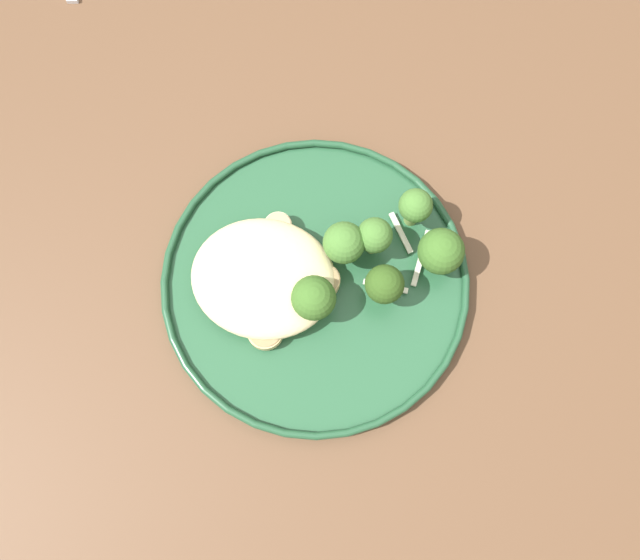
{
  "coord_description": "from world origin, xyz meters",
  "views": [
    {
      "loc": [
        0.0,
        0.14,
        1.34
      ],
      "look_at": [
        0.03,
        -0.01,
        0.76
      ],
      "focal_mm": 36.62,
      "sensor_mm": 36.0,
      "label": 1
    }
  ],
  "objects_px": {
    "seared_scallop_left_edge": "(270,333)",
    "broccoli_floret_rear_charred": "(389,286)",
    "dinner_plate": "(320,283)",
    "seared_scallop_large_seared": "(280,285)",
    "seared_scallop_on_noodles": "(216,274)",
    "seared_scallop_tilted_round": "(329,282)",
    "seared_scallop_front_small": "(295,311)",
    "seared_scallop_right_edge": "(251,293)",
    "broccoli_floret_right_tilted": "(380,237)",
    "broccoli_floret_tall_stalk": "(420,208)",
    "broccoli_floret_small_sprig": "(446,253)",
    "seared_scallop_rear_pale": "(283,228)",
    "broccoli_floret_left_leaning": "(349,244)",
    "broccoli_floret_split_head": "(319,299)"
  },
  "relations": [
    {
      "from": "seared_scallop_front_small",
      "to": "broccoli_floret_tall_stalk",
      "type": "relative_size",
      "value": 0.65
    },
    {
      "from": "seared_scallop_right_edge",
      "to": "seared_scallop_rear_pale",
      "type": "bearing_deg",
      "value": -103.42
    },
    {
      "from": "seared_scallop_right_edge",
      "to": "seared_scallop_front_small",
      "type": "xyz_separation_m",
      "value": [
        -0.04,
        0.01,
        0.0
      ]
    },
    {
      "from": "seared_scallop_right_edge",
      "to": "seared_scallop_tilted_round",
      "type": "bearing_deg",
      "value": -161.29
    },
    {
      "from": "broccoli_floret_right_tilted",
      "to": "broccoli_floret_small_sprig",
      "type": "distance_m",
      "value": 0.06
    },
    {
      "from": "dinner_plate",
      "to": "seared_scallop_large_seared",
      "type": "distance_m",
      "value": 0.04
    },
    {
      "from": "seared_scallop_front_small",
      "to": "broccoli_floret_left_leaning",
      "type": "relative_size",
      "value": 0.61
    },
    {
      "from": "broccoli_floret_right_tilted",
      "to": "broccoli_floret_split_head",
      "type": "bearing_deg",
      "value": 56.8
    },
    {
      "from": "broccoli_floret_right_tilted",
      "to": "broccoli_floret_tall_stalk",
      "type": "distance_m",
      "value": 0.05
    },
    {
      "from": "dinner_plate",
      "to": "seared_scallop_front_small",
      "type": "height_order",
      "value": "seared_scallop_front_small"
    },
    {
      "from": "dinner_plate",
      "to": "broccoli_floret_tall_stalk",
      "type": "distance_m",
      "value": 0.12
    },
    {
      "from": "broccoli_floret_tall_stalk",
      "to": "broccoli_floret_split_head",
      "type": "xyz_separation_m",
      "value": [
        0.08,
        0.1,
        -0.0
      ]
    },
    {
      "from": "seared_scallop_left_edge",
      "to": "broccoli_floret_left_leaning",
      "type": "height_order",
      "value": "broccoli_floret_left_leaning"
    },
    {
      "from": "broccoli_floret_tall_stalk",
      "to": "seared_scallop_left_edge",
      "type": "bearing_deg",
      "value": 49.92
    },
    {
      "from": "broccoli_floret_right_tilted",
      "to": "seared_scallop_tilted_round",
      "type": "bearing_deg",
      "value": 48.89
    },
    {
      "from": "seared_scallop_right_edge",
      "to": "broccoli_floret_rear_charred",
      "type": "height_order",
      "value": "broccoli_floret_rear_charred"
    },
    {
      "from": "seared_scallop_on_noodles",
      "to": "seared_scallop_left_edge",
      "type": "xyz_separation_m",
      "value": [
        -0.06,
        0.04,
        -0.0
      ]
    },
    {
      "from": "dinner_plate",
      "to": "broccoli_floret_small_sprig",
      "type": "height_order",
      "value": "broccoli_floret_small_sprig"
    },
    {
      "from": "broccoli_floret_rear_charred",
      "to": "seared_scallop_front_small",
      "type": "bearing_deg",
      "value": 23.15
    },
    {
      "from": "seared_scallop_left_edge",
      "to": "seared_scallop_front_small",
      "type": "relative_size",
      "value": 0.94
    },
    {
      "from": "seared_scallop_on_noodles",
      "to": "broccoli_floret_rear_charred",
      "type": "relative_size",
      "value": 0.52
    },
    {
      "from": "broccoli_floret_split_head",
      "to": "broccoli_floret_small_sprig",
      "type": "distance_m",
      "value": 0.12
    },
    {
      "from": "dinner_plate",
      "to": "broccoli_floret_right_tilted",
      "type": "relative_size",
      "value": 5.22
    },
    {
      "from": "seared_scallop_tilted_round",
      "to": "seared_scallop_right_edge",
      "type": "bearing_deg",
      "value": 18.71
    },
    {
      "from": "seared_scallop_right_edge",
      "to": "seared_scallop_rear_pale",
      "type": "distance_m",
      "value": 0.07
    },
    {
      "from": "seared_scallop_on_noodles",
      "to": "broccoli_floret_small_sprig",
      "type": "relative_size",
      "value": 0.52
    },
    {
      "from": "seared_scallop_front_small",
      "to": "broccoli_floret_left_leaning",
      "type": "height_order",
      "value": "broccoli_floret_left_leaning"
    },
    {
      "from": "seared_scallop_large_seared",
      "to": "seared_scallop_left_edge",
      "type": "relative_size",
      "value": 0.79
    },
    {
      "from": "dinner_plate",
      "to": "broccoli_floret_tall_stalk",
      "type": "xyz_separation_m",
      "value": [
        -0.08,
        -0.08,
        0.04
      ]
    },
    {
      "from": "seared_scallop_left_edge",
      "to": "broccoli_floret_split_head",
      "type": "distance_m",
      "value": 0.06
    },
    {
      "from": "dinner_plate",
      "to": "broccoli_floret_rear_charred",
      "type": "relative_size",
      "value": 5.45
    },
    {
      "from": "seared_scallop_left_edge",
      "to": "broccoli_floret_rear_charred",
      "type": "height_order",
      "value": "broccoli_floret_rear_charred"
    },
    {
      "from": "seared_scallop_rear_pale",
      "to": "seared_scallop_large_seared",
      "type": "bearing_deg",
      "value": 98.66
    },
    {
      "from": "seared_scallop_rear_pale",
      "to": "seared_scallop_left_edge",
      "type": "relative_size",
      "value": 0.79
    },
    {
      "from": "seared_scallop_rear_pale",
      "to": "seared_scallop_front_small",
      "type": "bearing_deg",
      "value": 109.29
    },
    {
      "from": "seared_scallop_large_seared",
      "to": "broccoli_floret_tall_stalk",
      "type": "height_order",
      "value": "broccoli_floret_tall_stalk"
    },
    {
      "from": "seared_scallop_large_seared",
      "to": "seared_scallop_front_small",
      "type": "distance_m",
      "value": 0.03
    },
    {
      "from": "broccoli_floret_right_tilted",
      "to": "broccoli_floret_tall_stalk",
      "type": "height_order",
      "value": "broccoli_floret_right_tilted"
    },
    {
      "from": "seared_scallop_on_noodles",
      "to": "broccoli_floret_rear_charred",
      "type": "height_order",
      "value": "broccoli_floret_rear_charred"
    },
    {
      "from": "seared_scallop_on_noodles",
      "to": "seared_scallop_front_small",
      "type": "height_order",
      "value": "same"
    },
    {
      "from": "seared_scallop_rear_pale",
      "to": "seared_scallop_left_edge",
      "type": "bearing_deg",
      "value": 94.95
    },
    {
      "from": "seared_scallop_tilted_round",
      "to": "seared_scallop_front_small",
      "type": "xyz_separation_m",
      "value": [
        0.03,
        0.03,
        0.0
      ]
    },
    {
      "from": "seared_scallop_tilted_round",
      "to": "broccoli_floret_rear_charred",
      "type": "bearing_deg",
      "value": -178.86
    },
    {
      "from": "seared_scallop_large_seared",
      "to": "seared_scallop_rear_pale",
      "type": "relative_size",
      "value": 0.99
    },
    {
      "from": "seared_scallop_on_noodles",
      "to": "seared_scallop_large_seared",
      "type": "height_order",
      "value": "same"
    },
    {
      "from": "dinner_plate",
      "to": "seared_scallop_on_noodles",
      "type": "height_order",
      "value": "seared_scallop_on_noodles"
    },
    {
      "from": "seared_scallop_tilted_round",
      "to": "seared_scallop_large_seared",
      "type": "bearing_deg",
      "value": 14.11
    },
    {
      "from": "seared_scallop_large_seared",
      "to": "seared_scallop_right_edge",
      "type": "bearing_deg",
      "value": 26.39
    },
    {
      "from": "broccoli_floret_left_leaning",
      "to": "broccoli_floret_rear_charred",
      "type": "distance_m",
      "value": 0.05
    },
    {
      "from": "seared_scallop_front_small",
      "to": "broccoli_floret_small_sprig",
      "type": "bearing_deg",
      "value": -149.04
    }
  ]
}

